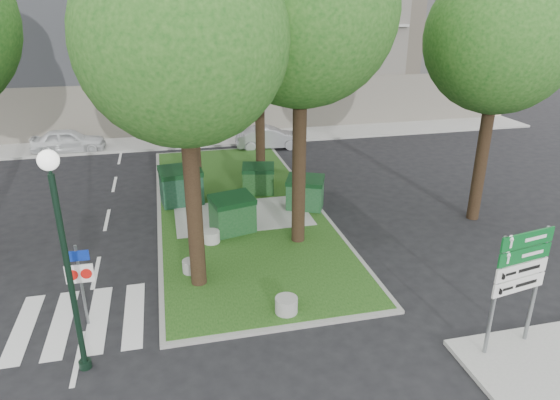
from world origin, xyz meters
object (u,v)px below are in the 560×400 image
object	(u,v)px
tree_median_mid	(189,21)
bollard_mid	(211,237)
dumpster_b	(233,214)
dumpster_a	(181,186)
dumpster_d	(305,193)
car_white	(68,141)
bollard_left	(191,266)
tree_street_right	(504,23)
litter_bin	(267,176)
car_silver	(269,138)
street_lamp	(63,240)
traffic_sign_pole	(80,275)
dumpster_c	(258,179)
directional_sign	(520,272)
tree_median_near_left	(184,17)
bollard_right	(286,305)

from	to	relation	value
tree_median_mid	bollard_mid	size ratio (longest dim) A/B	17.85
tree_median_mid	dumpster_b	bearing A→B (deg)	-75.57
dumpster_a	dumpster_d	size ratio (longest dim) A/B	1.05
dumpster_b	car_white	world-z (taller)	dumpster_b
bollard_left	tree_street_right	bearing A→B (deg)	9.97
litter_bin	car_silver	size ratio (longest dim) A/B	0.22
dumpster_d	litter_bin	xyz separation A→B (m)	(-0.87, 2.96, -0.22)
litter_bin	street_lamp	size ratio (longest dim) A/B	0.16
dumpster_b	car_silver	xyz separation A→B (m)	(3.54, 10.40, -0.16)
dumpster_b	car_white	xyz separation A→B (m)	(-7.15, 12.17, -0.13)
dumpster_d	traffic_sign_pole	world-z (taller)	traffic_sign_pole
tree_street_right	dumpster_c	distance (m)	10.64
traffic_sign_pole	car_silver	xyz separation A→B (m)	(7.92, 14.76, -0.83)
tree_median_mid	dumpster_a	size ratio (longest dim) A/B	5.65
dumpster_a	bollard_mid	world-z (taller)	dumpster_a
bollard_left	directional_sign	world-z (taller)	directional_sign
tree_median_mid	directional_sign	bearing A→B (deg)	-60.66
bollard_left	dumpster_c	bearing A→B (deg)	61.91
litter_bin	tree_median_near_left	bearing A→B (deg)	-115.12
dumpster_a	directional_sign	distance (m)	12.87
tree_median_mid	car_silver	size ratio (longest dim) A/B	2.70
directional_sign	street_lamp	bearing A→B (deg)	160.44
dumpster_b	directional_sign	world-z (taller)	directional_sign
tree_median_near_left	dumpster_b	distance (m)	7.38
car_silver	directional_sign	bearing A→B (deg)	-170.97
dumpster_c	dumpster_b	bearing A→B (deg)	-101.89
car_silver	litter_bin	bearing A→B (deg)	170.42
street_lamp	directional_sign	size ratio (longest dim) A/B	1.71
car_white	traffic_sign_pole	bearing A→B (deg)	-170.46
traffic_sign_pole	tree_median_mid	bearing A→B (deg)	66.73
tree_median_near_left	dumpster_b	bearing A→B (deg)	66.38
dumpster_a	litter_bin	bearing A→B (deg)	12.31
tree_median_mid	bollard_left	world-z (taller)	tree_median_mid
directional_sign	car_silver	world-z (taller)	directional_sign
litter_bin	bollard_right	bearing A→B (deg)	-99.04
street_lamp	car_white	distance (m)	18.64
dumpster_a	dumpster_b	world-z (taller)	dumpster_a
bollard_right	tree_street_right	bearing A→B (deg)	28.24
dumpster_c	litter_bin	bearing A→B (deg)	70.09
tree_median_near_left	traffic_sign_pole	bearing A→B (deg)	-157.78
bollard_right	litter_bin	distance (m)	9.73
car_white	street_lamp	bearing A→B (deg)	-170.92
litter_bin	car_silver	distance (m)	6.14
street_lamp	dumpster_b	bearing A→B (deg)	55.04
tree_median_mid	tree_street_right	xyz separation A→B (m)	(10.00, -4.00, 0.00)
car_white	dumpster_d	bearing A→B (deg)	-136.39
dumpster_d	litter_bin	distance (m)	3.09
dumpster_a	bollard_right	distance (m)	8.57
tree_street_right	bollard_right	xyz separation A→B (m)	(-8.49, -4.56, -6.65)
directional_sign	dumpster_c	bearing A→B (deg)	98.51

